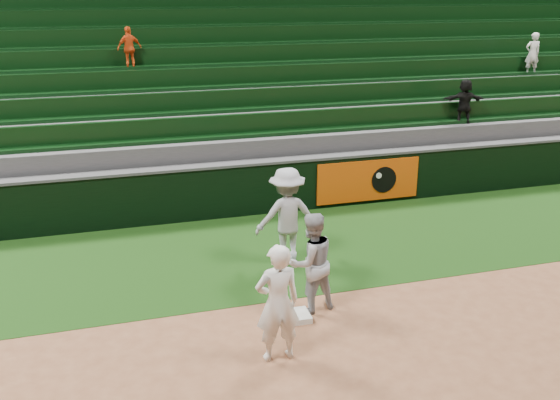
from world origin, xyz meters
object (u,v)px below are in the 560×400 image
at_px(first_base, 296,316).
at_px(first_baseman, 278,303).
at_px(base_coach, 287,216).
at_px(baserunner, 311,262).

xyz_separation_m(first_base, first_baseman, (-0.59, -0.97, 0.83)).
bearing_deg(base_coach, first_baseman, 71.19).
relative_size(first_baseman, base_coach, 0.94).
bearing_deg(first_base, first_baseman, -121.35).
height_order(first_baseman, baserunner, first_baseman).
height_order(first_base, base_coach, base_coach).
bearing_deg(base_coach, baserunner, 85.14).
distance_m(first_baseman, baserunner, 1.52).
xyz_separation_m(baserunner, base_coach, (0.18, 1.89, 0.10)).
bearing_deg(first_base, baserunner, 37.57).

